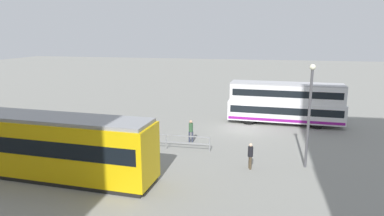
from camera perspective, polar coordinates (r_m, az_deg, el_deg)
ground_plane at (r=29.83m, az=8.65°, el=-3.56°), size 160.00×160.00×0.00m
double_decker_bus at (r=31.98m, az=15.46°, el=0.79°), size 10.31×2.85×3.79m
tram_yellow at (r=21.74m, az=-24.84°, el=-5.54°), size 14.48×3.25×3.64m
pedestrian_near_railing at (r=25.79m, az=-0.19°, el=-3.66°), size 0.38×0.38×1.74m
pedestrian_crossing at (r=21.17m, az=9.83°, el=-7.70°), size 0.40×0.40×1.65m
pedestrian_railing at (r=24.46m, az=-4.39°, el=-5.28°), size 6.39×0.22×1.08m
info_sign at (r=24.89m, az=-14.29°, el=-2.79°), size 1.27×0.37×2.52m
street_lamp at (r=21.51m, az=19.23°, el=-0.01°), size 0.36×0.36×6.43m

